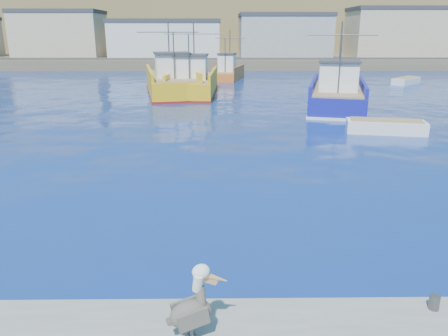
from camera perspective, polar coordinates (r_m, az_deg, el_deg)
name	(u,v)px	position (r m, az deg, el deg)	size (l,w,h in m)	color
ground	(262,250)	(12.11, 5.02, -10.59)	(260.00, 260.00, 0.00)	navy
dock_bollards	(311,303)	(8.99, 11.30, -16.93)	(36.20, 0.20, 0.30)	#4C4C4C
far_shore	(223,19)	(119.90, -0.15, 18.92)	(200.00, 81.00, 24.00)	brown
trawler_yellow_a	(171,82)	(42.62, -6.89, 11.11)	(6.66, 13.53, 6.73)	gold
trawler_yellow_b	(193,83)	(42.11, -4.05, 11.03)	(5.55, 11.88, 6.57)	gold
trawler_blue	(337,95)	(35.29, 14.56, 9.27)	(6.66, 11.94, 6.52)	navy
boat_orange	(228,71)	(55.42, 0.55, 12.50)	(4.27, 7.71, 5.95)	#D26222
skiff_mid	(386,128)	(27.33, 20.36, 4.96)	(4.66, 2.41, 0.96)	silver
skiff_far	(406,81)	(54.57, 22.68, 10.40)	(4.19, 4.14, 0.95)	silver
pelican	(193,308)	(7.95, -4.04, -17.73)	(1.11, 0.70, 1.41)	#595451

